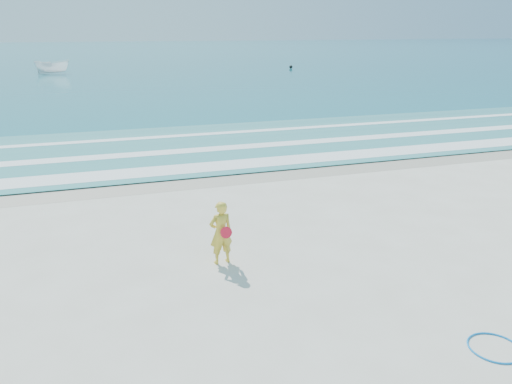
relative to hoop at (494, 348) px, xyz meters
name	(u,v)px	position (x,y,z in m)	size (l,w,h in m)	color
ground	(302,300)	(-2.51, 2.49, -0.02)	(400.00, 400.00, 0.00)	silver
wet_sand	(205,178)	(-2.51, 11.49, -0.01)	(400.00, 2.40, 0.00)	#B2A893
ocean	(106,54)	(-2.51, 107.49, 0.00)	(400.00, 190.00, 0.04)	#19727F
shallow	(181,147)	(-2.51, 16.49, 0.03)	(400.00, 10.00, 0.01)	#59B7AD
foam_near	(198,168)	(-2.51, 12.79, 0.04)	(400.00, 1.40, 0.01)	white
foam_mid	(184,151)	(-2.51, 15.69, 0.04)	(400.00, 0.90, 0.01)	white
foam_far	(172,136)	(-2.51, 18.99, 0.04)	(400.00, 0.60, 0.01)	white
hoop	(494,348)	(0.00, 0.00, 0.00)	(0.88, 0.88, 0.03)	#0B7AD0
boat	(52,67)	(-10.28, 58.90, 0.84)	(1.58, 4.20, 1.62)	white
buoy	(291,67)	(19.30, 57.53, 0.24)	(0.44, 0.44, 0.44)	black
woman	(221,233)	(-3.62, 4.63, 0.74)	(0.59, 0.44, 1.51)	gold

